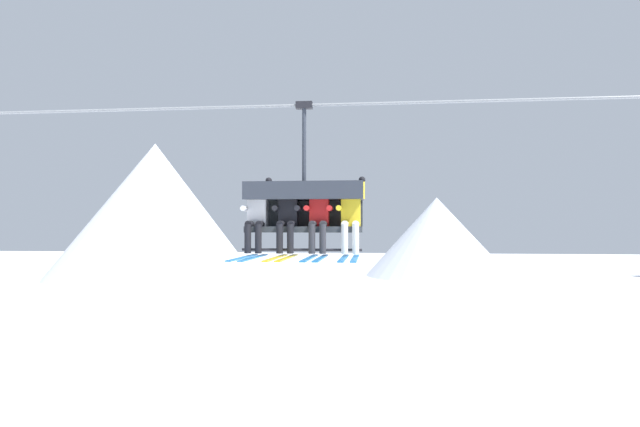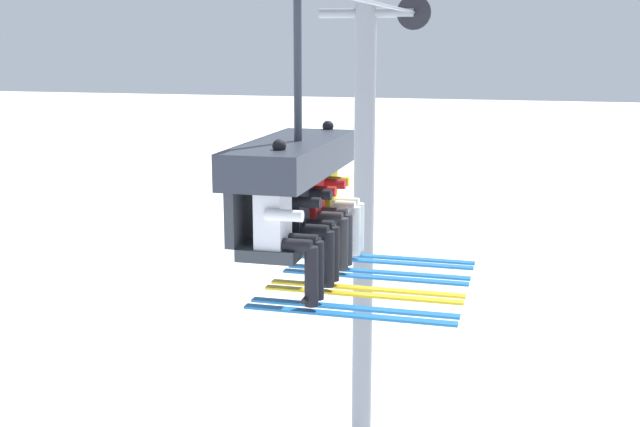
{
  "view_description": "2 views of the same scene",
  "coord_description": "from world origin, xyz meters",
  "views": [
    {
      "loc": [
        1.44,
        -9.16,
        5.78
      ],
      "look_at": [
        0.59,
        -0.91,
        5.99
      ],
      "focal_mm": 28.0,
      "sensor_mm": 36.0,
      "label": 1
    },
    {
      "loc": [
        -6.37,
        -2.76,
        7.37
      ],
      "look_at": [
        0.32,
        -0.99,
        5.89
      ],
      "focal_mm": 45.0,
      "sensor_mm": 36.0,
      "label": 2
    }
  ],
  "objects": [
    {
      "name": "skier_red",
      "position": [
        0.57,
        -0.95,
        5.94
      ],
      "size": [
        0.46,
        1.7,
        1.23
      ],
      "color": "red"
    },
    {
      "name": "skier_white",
      "position": [
        -0.48,
        -0.94,
        5.96
      ],
      "size": [
        0.48,
        1.7,
        1.34
      ],
      "color": "silver"
    },
    {
      "name": "skier_yellow",
      "position": [
        1.1,
        -0.94,
        5.96
      ],
      "size": [
        0.48,
        1.7,
        1.34
      ],
      "color": "yellow"
    },
    {
      "name": "skier_black",
      "position": [
        0.04,
        -0.95,
        5.94
      ],
      "size": [
        0.46,
        1.7,
        1.23
      ],
      "color": "black"
    },
    {
      "name": "mountain_peak_west",
      "position": [
        -23.56,
        46.25,
        7.71
      ],
      "size": [
        23.18,
        23.18,
        15.41
      ],
      "color": "white",
      "rests_on": "ground_plane"
    },
    {
      "name": "chairlift_chair",
      "position": [
        0.31,
        -0.73,
        6.24
      ],
      "size": [
        2.01,
        0.74,
        2.53
      ],
      "color": "#33383D"
    },
    {
      "name": "mountain_peak_central",
      "position": [
        9.08,
        50.48,
        4.6
      ],
      "size": [
        16.66,
        16.66,
        9.19
      ],
      "color": "silver",
      "rests_on": "ground_plane"
    },
    {
      "name": "lift_cable",
      "position": [
        -0.4,
        -0.8,
        7.84
      ],
      "size": [
        16.97,
        0.05,
        0.05
      ],
      "color": "gray"
    }
  ]
}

